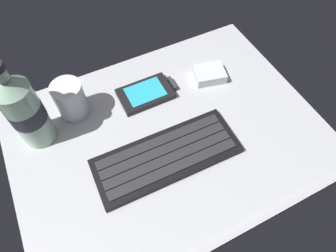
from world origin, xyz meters
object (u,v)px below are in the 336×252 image
charger_block (209,74)px  water_bottle (24,110)px  handheld_device (148,93)px  keyboard (167,156)px  juice_cup (71,101)px

charger_block → water_bottle: bearing=177.5°
water_bottle → handheld_device: bearing=0.0°
keyboard → handheld_device: 16.79cm
handheld_device → juice_cup: juice_cup is taller
juice_cup → keyboard: bearing=-56.1°
handheld_device → water_bottle: (-24.59, -0.01, 8.28)cm
charger_block → juice_cup: bearing=171.9°
keyboard → handheld_device: (3.45, 16.43, -0.08)cm
keyboard → charger_block: (18.64, 14.72, 0.39)cm
juice_cup → water_bottle: (-8.25, -2.76, 5.10)cm
keyboard → handheld_device: bearing=78.1°
juice_cup → water_bottle: size_ratio=0.41×
keyboard → handheld_device: keyboard is taller
water_bottle → charger_block: bearing=-2.5°
charger_block → keyboard: bearing=-141.7°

